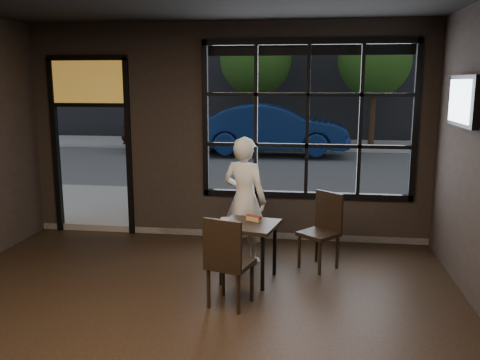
# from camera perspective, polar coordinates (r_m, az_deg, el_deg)

# --- Properties ---
(floor) EXTENTS (6.00, 7.00, 0.02)m
(floor) POSITION_cam_1_polar(r_m,az_deg,el_deg) (4.73, -9.05, -19.01)
(floor) COLOR black
(floor) RESTS_ON ground
(window_frame) EXTENTS (3.06, 0.12, 2.28)m
(window_frame) POSITION_cam_1_polar(r_m,az_deg,el_deg) (7.43, 7.59, 6.66)
(window_frame) COLOR black
(window_frame) RESTS_ON ground
(stained_transom) EXTENTS (1.20, 0.06, 0.70)m
(stained_transom) POSITION_cam_1_polar(r_m,az_deg,el_deg) (8.14, -16.66, 10.55)
(stained_transom) COLOR orange
(stained_transom) RESTS_ON ground
(street_asphalt) EXTENTS (60.00, 41.00, 0.04)m
(street_asphalt) POSITION_cam_1_polar(r_m,az_deg,el_deg) (28.04, 5.47, 6.07)
(street_asphalt) COLOR #545456
(street_asphalt) RESTS_ON ground
(cafe_table) EXTENTS (0.77, 0.77, 0.70)m
(cafe_table) POSITION_cam_1_polar(r_m,az_deg,el_deg) (6.12, 0.96, -8.03)
(cafe_table) COLOR black
(cafe_table) RESTS_ON floor
(chair_near) EXTENTS (0.53, 0.53, 0.99)m
(chair_near) POSITION_cam_1_polar(r_m,az_deg,el_deg) (5.42, -1.08, -9.03)
(chair_near) COLOR black
(chair_near) RESTS_ON floor
(chair_window) EXTENTS (0.59, 0.59, 0.97)m
(chair_window) POSITION_cam_1_polar(r_m,az_deg,el_deg) (6.53, 8.84, -5.72)
(chair_window) COLOR black
(chair_window) RESTS_ON floor
(man) EXTENTS (0.71, 0.59, 1.66)m
(man) POSITION_cam_1_polar(r_m,az_deg,el_deg) (6.63, 0.51, -2.25)
(man) COLOR silver
(man) RESTS_ON floor
(hotdog) EXTENTS (0.21, 0.17, 0.06)m
(hotdog) POSITION_cam_1_polar(r_m,az_deg,el_deg) (6.12, 1.54, -4.33)
(hotdog) COLOR tan
(hotdog) RESTS_ON cafe_table
(cup) EXTENTS (0.15, 0.15, 0.10)m
(cup) POSITION_cam_1_polar(r_m,az_deg,el_deg) (5.90, -1.69, -4.74)
(cup) COLOR silver
(cup) RESTS_ON cafe_table
(tv) EXTENTS (0.11, 0.97, 0.57)m
(tv) POSITION_cam_1_polar(r_m,az_deg,el_deg) (6.22, 23.85, 8.11)
(tv) COLOR black
(tv) RESTS_ON wall_right
(navy_car) EXTENTS (4.78, 1.77, 1.56)m
(navy_car) POSITION_cam_1_polar(r_m,az_deg,el_deg) (16.27, 3.72, 5.77)
(navy_car) COLOR #0A1F4A
(navy_car) RESTS_ON street_asphalt
(maroon_car) EXTENTS (4.37, 1.94, 1.46)m
(maroon_car) POSITION_cam_1_polar(r_m,az_deg,el_deg) (17.31, -5.80, 5.88)
(maroon_car) COLOR #350C0D
(maroon_car) RESTS_ON street_asphalt
(tree_left) EXTENTS (2.61, 2.61, 4.46)m
(tree_left) POSITION_cam_1_polar(r_m,az_deg,el_deg) (19.01, 1.77, 13.36)
(tree_left) COLOR #332114
(tree_left) RESTS_ON street_asphalt
(tree_right) EXTENTS (2.55, 2.55, 4.35)m
(tree_right) POSITION_cam_1_polar(r_m,az_deg,el_deg) (18.83, 14.89, 12.78)
(tree_right) COLOR #332114
(tree_right) RESTS_ON street_asphalt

